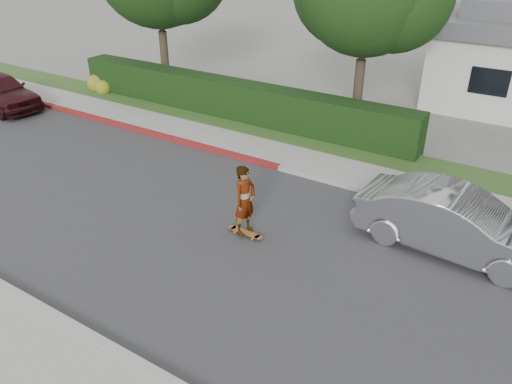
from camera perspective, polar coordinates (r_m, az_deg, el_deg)
ground at (r=13.36m, az=-9.94°, el=-2.96°), size 120.00×120.00×0.00m
road at (r=13.36m, az=-9.94°, el=-2.95°), size 60.00×8.00×0.01m
curb_near at (r=11.26m, az=-24.08°, el=-11.67°), size 60.00×0.20×0.15m
curb_far at (r=16.18m, az=-0.38°, el=3.64°), size 60.00×0.20×0.15m
curb_red_section at (r=19.14m, az=-13.17°, el=6.92°), size 12.00×0.21×0.15m
sidewalk_far at (r=16.89m, az=1.28°, el=4.67°), size 60.00×1.60×0.12m
planting_strip at (r=18.17m, az=3.91°, el=6.36°), size 60.00×1.60×0.10m
hedge at (r=19.90m, az=-2.87°, el=10.52°), size 15.00×1.00×1.50m
flowering_shrub at (r=24.29m, az=-17.48°, el=11.57°), size 1.40×1.00×0.90m
skateboard at (r=12.43m, az=-1.24°, el=-4.63°), size 1.00×0.23×0.09m
skateboarder at (r=11.95m, az=-1.28°, el=-0.97°), size 0.51×0.70×1.79m
car_silver at (r=12.43m, az=21.84°, el=-3.28°), size 4.66×1.85×1.51m
car_maroon at (r=23.53m, az=-27.25°, el=10.24°), size 4.50×2.23×1.47m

